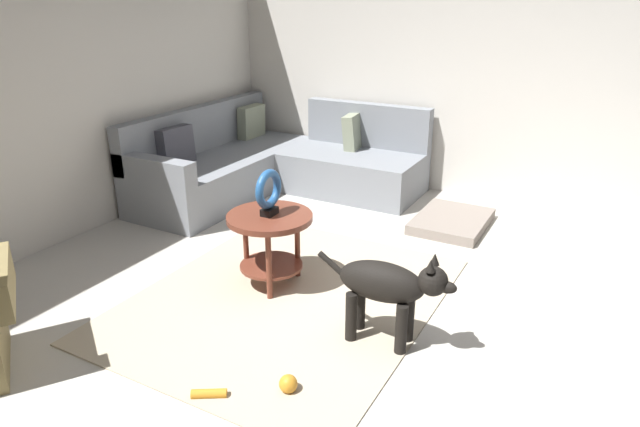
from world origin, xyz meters
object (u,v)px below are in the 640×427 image
at_px(side_table, 270,231).
at_px(dog_toy_ball, 288,384).
at_px(sectional_couch, 272,165).
at_px(dog, 388,287).
at_px(dog_toy_rope, 209,394).
at_px(dog_bed_mat, 452,221).
at_px(torus_sculpture, 269,191).

relative_size(side_table, dog_toy_ball, 6.02).
height_order(sectional_couch, dog, sectional_couch).
bearing_deg(dog_toy_rope, side_table, 18.23).
relative_size(sectional_couch, dog_toy_rope, 12.18).
xyz_separation_m(dog_toy_ball, dog_toy_rope, (-0.24, 0.34, -0.02)).
relative_size(side_table, dog_bed_mat, 0.75).
distance_m(side_table, dog_toy_ball, 1.25).
height_order(torus_sculpture, dog_bed_mat, torus_sculpture).
relative_size(torus_sculpture, dog_toy_rope, 1.76).
bearing_deg(torus_sculpture, dog_bed_mat, -25.97).
relative_size(torus_sculpture, dog, 0.38).
bearing_deg(torus_sculpture, dog, -105.59).
xyz_separation_m(sectional_couch, dog_toy_rope, (-2.90, -1.50, -0.27)).
height_order(sectional_couch, dog_toy_rope, sectional_couch).
xyz_separation_m(dog_bed_mat, dog_toy_rope, (-2.88, 0.44, -0.02)).
height_order(side_table, dog, dog).
bearing_deg(sectional_couch, dog_toy_ball, -145.36).
distance_m(side_table, torus_sculpture, 0.29).
relative_size(dog_bed_mat, dog_toy_ball, 8.02).
distance_m(sectional_couch, dog_toy_rope, 3.27).
bearing_deg(dog_toy_ball, dog_bed_mat, -2.13).
relative_size(sectional_couch, torus_sculpture, 6.90).
xyz_separation_m(side_table, dog_toy_rope, (-1.19, -0.39, -0.39)).
bearing_deg(dog_toy_rope, dog_toy_ball, -54.63).
xyz_separation_m(dog, dog_toy_ball, (-0.67, 0.28, -0.33)).
bearing_deg(dog_toy_ball, side_table, 37.52).
xyz_separation_m(dog, dog_toy_rope, (-0.91, 0.61, -0.35)).
relative_size(dog, dog_toy_ball, 8.51).
bearing_deg(dog, side_table, -108.97).
distance_m(sectional_couch, dog, 2.90).
xyz_separation_m(torus_sculpture, dog_toy_rope, (-1.19, -0.39, -0.69)).
relative_size(dog_toy_ball, dog_toy_rope, 0.54).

